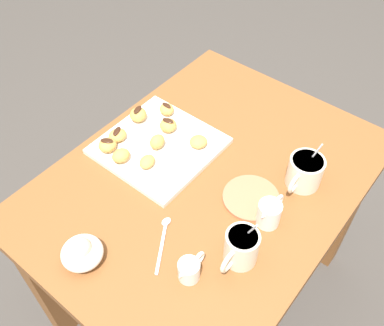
% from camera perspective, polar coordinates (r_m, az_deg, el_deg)
% --- Properties ---
extents(ground_plane, '(8.00, 8.00, 0.00)m').
position_cam_1_polar(ground_plane, '(1.82, 1.36, -16.12)').
color(ground_plane, '#423D38').
extents(dining_table, '(1.00, 0.75, 0.70)m').
position_cam_1_polar(dining_table, '(1.33, 1.80, -5.49)').
color(dining_table, brown).
rests_on(dining_table, ground_plane).
extents(pastry_plate_square, '(0.32, 0.32, 0.02)m').
position_cam_1_polar(pastry_plate_square, '(1.30, -4.31, 2.29)').
color(pastry_plate_square, white).
rests_on(pastry_plate_square, dining_table).
extents(coffee_mug_cream_left, '(0.13, 0.09, 0.14)m').
position_cam_1_polar(coffee_mug_cream_left, '(1.21, 14.57, -1.05)').
color(coffee_mug_cream_left, silver).
rests_on(coffee_mug_cream_left, dining_table).
extents(coffee_mug_cream_right, '(0.12, 0.08, 0.15)m').
position_cam_1_polar(coffee_mug_cream_right, '(1.04, 6.43, -10.92)').
color(coffee_mug_cream_right, silver).
rests_on(coffee_mug_cream_right, dining_table).
extents(cream_pitcher_white, '(0.10, 0.06, 0.07)m').
position_cam_1_polar(cream_pitcher_white, '(1.12, 10.13, -6.41)').
color(cream_pitcher_white, white).
rests_on(cream_pitcher_white, dining_table).
extents(ice_cream_bowl, '(0.10, 0.10, 0.08)m').
position_cam_1_polar(ice_cream_bowl, '(1.08, -14.25, -11.24)').
color(ice_cream_bowl, white).
rests_on(ice_cream_bowl, dining_table).
extents(chocolate_sauce_pitcher, '(0.09, 0.05, 0.06)m').
position_cam_1_polar(chocolate_sauce_pitcher, '(1.03, -0.35, -13.75)').
color(chocolate_sauce_pitcher, white).
rests_on(chocolate_sauce_pitcher, dining_table).
extents(saucer_coral_left, '(0.15, 0.15, 0.01)m').
position_cam_1_polar(saucer_coral_left, '(1.18, 7.74, -4.55)').
color(saucer_coral_left, '#E5704C').
rests_on(saucer_coral_left, dining_table).
extents(loose_spoon_near_saucer, '(0.14, 0.09, 0.01)m').
position_cam_1_polar(loose_spoon_near_saucer, '(1.11, -3.79, -9.73)').
color(loose_spoon_near_saucer, silver).
rests_on(loose_spoon_near_saucer, dining_table).
extents(beignet_0, '(0.07, 0.07, 0.03)m').
position_cam_1_polar(beignet_0, '(1.27, 0.86, 2.81)').
color(beignet_0, '#D19347').
rests_on(beignet_0, pastry_plate_square).
extents(beignet_1, '(0.07, 0.07, 0.03)m').
position_cam_1_polar(beignet_1, '(1.29, -11.02, 2.33)').
color(beignet_1, '#D19347').
rests_on(beignet_1, pastry_plate_square).
extents(chocolate_drizzle_1, '(0.03, 0.04, 0.00)m').
position_cam_1_polar(chocolate_drizzle_1, '(1.27, -11.14, 2.91)').
color(chocolate_drizzle_1, '#381E11').
rests_on(chocolate_drizzle_1, beignet_1).
extents(beignet_2, '(0.06, 0.05, 0.03)m').
position_cam_1_polar(beignet_2, '(1.31, -9.74, 3.61)').
color(beignet_2, '#D19347').
rests_on(beignet_2, pastry_plate_square).
extents(chocolate_drizzle_2, '(0.04, 0.03, 0.00)m').
position_cam_1_polar(chocolate_drizzle_2, '(1.30, -9.84, 4.15)').
color(chocolate_drizzle_2, '#381E11').
rests_on(chocolate_drizzle_2, beignet_2).
extents(beignet_3, '(0.06, 0.06, 0.03)m').
position_cam_1_polar(beignet_3, '(1.38, -3.33, 7.04)').
color(beignet_3, '#D19347').
rests_on(beignet_3, pastry_plate_square).
extents(chocolate_drizzle_3, '(0.02, 0.04, 0.00)m').
position_cam_1_polar(chocolate_drizzle_3, '(1.37, -3.37, 7.58)').
color(chocolate_drizzle_3, '#381E11').
rests_on(chocolate_drizzle_3, beignet_3).
extents(beignet_4, '(0.06, 0.05, 0.04)m').
position_cam_1_polar(beignet_4, '(1.25, -9.30, 0.95)').
color(beignet_4, '#D19347').
rests_on(beignet_4, pastry_plate_square).
extents(beignet_5, '(0.06, 0.05, 0.03)m').
position_cam_1_polar(beignet_5, '(1.23, -5.89, 0.17)').
color(beignet_5, '#D19347').
rests_on(beignet_5, pastry_plate_square).
extents(beignet_6, '(0.06, 0.05, 0.04)m').
position_cam_1_polar(beignet_6, '(1.27, -4.58, 2.79)').
color(beignet_6, '#D19347').
rests_on(beignet_6, pastry_plate_square).
extents(beignet_7, '(0.07, 0.07, 0.04)m').
position_cam_1_polar(beignet_7, '(1.36, -7.07, 6.30)').
color(beignet_7, '#D19347').
rests_on(beignet_7, pastry_plate_square).
extents(chocolate_drizzle_7, '(0.04, 0.03, 0.00)m').
position_cam_1_polar(chocolate_drizzle_7, '(1.35, -7.15, 6.97)').
color(chocolate_drizzle_7, '#381E11').
rests_on(chocolate_drizzle_7, beignet_7).
extents(beignet_8, '(0.06, 0.06, 0.04)m').
position_cam_1_polar(beignet_8, '(1.32, -3.14, 4.96)').
color(beignet_8, '#D19347').
rests_on(beignet_8, pastry_plate_square).
extents(chocolate_drizzle_8, '(0.03, 0.04, 0.00)m').
position_cam_1_polar(chocolate_drizzle_8, '(1.31, -3.18, 5.59)').
color(chocolate_drizzle_8, '#381E11').
rests_on(chocolate_drizzle_8, beignet_8).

